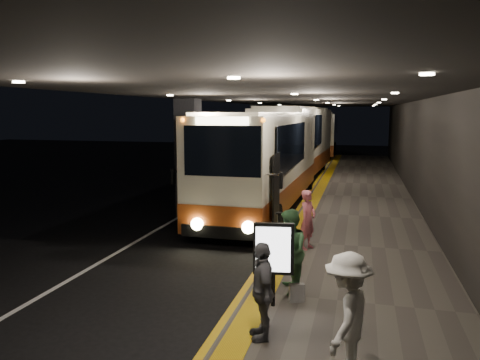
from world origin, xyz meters
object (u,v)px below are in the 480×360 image
at_px(passenger_waiting_grey, 262,291).
at_px(coach_third, 320,135).
at_px(passenger_waiting_green, 289,251).
at_px(passenger_waiting_white, 347,316).
at_px(passenger_boarding, 308,220).
at_px(coach_second, 296,145).
at_px(coach_main, 265,165).
at_px(stanchion_post, 278,236).
at_px(bag_polka, 297,293).
at_px(info_sign, 273,251).

bearing_deg(passenger_waiting_grey, coach_third, 162.37).
relative_size(passenger_waiting_green, passenger_waiting_white, 0.97).
height_order(passenger_boarding, passenger_waiting_white, passenger_waiting_white).
xyz_separation_m(coach_third, passenger_waiting_grey, (2.21, -36.20, -0.83)).
bearing_deg(coach_second, passenger_waiting_green, -80.60).
distance_m(coach_main, coach_second, 9.57).
relative_size(coach_third, passenger_waiting_grey, 7.31).
distance_m(coach_second, coach_third, 15.61).
relative_size(passenger_waiting_white, stanchion_post, 1.53).
distance_m(coach_third, bag_polka, 34.67).
bearing_deg(info_sign, passenger_waiting_green, 67.28).
relative_size(coach_main, passenger_waiting_grey, 7.40).
distance_m(passenger_boarding, passenger_waiting_white, 6.36).
distance_m(coach_main, passenger_waiting_green, 9.25).
height_order(coach_main, passenger_waiting_grey, coach_main).
relative_size(coach_second, passenger_boarding, 7.92).
xyz_separation_m(coach_second, info_sign, (2.18, -19.26, -0.69)).
xyz_separation_m(passenger_waiting_white, stanchion_post, (-1.88, 5.19, -0.32)).
bearing_deg(passenger_waiting_white, info_sign, -133.53).
bearing_deg(passenger_waiting_white, bag_polka, -144.90).
bearing_deg(passenger_waiting_white, coach_second, -157.92).
relative_size(passenger_waiting_grey, info_sign, 1.00).
relative_size(coach_second, bag_polka, 35.82).
bearing_deg(stanchion_post, passenger_waiting_green, -74.70).
bearing_deg(passenger_boarding, passenger_waiting_white, -144.71).
distance_m(coach_third, passenger_boarding, 30.90).
bearing_deg(coach_third, coach_main, -93.61).
relative_size(coach_main, coach_third, 1.01).
bearing_deg(passenger_waiting_green, bag_polka, 12.01).
bearing_deg(bag_polka, info_sign, -142.39).
relative_size(passenger_waiting_grey, bag_polka, 4.54).
distance_m(coach_third, info_sign, 34.94).
height_order(coach_main, bag_polka, coach_main).
height_order(passenger_waiting_green, passenger_waiting_white, passenger_waiting_white).
height_order(passenger_waiting_grey, stanchion_post, passenger_waiting_grey).
height_order(passenger_boarding, stanchion_post, passenger_boarding).
relative_size(coach_main, bag_polka, 33.57).
bearing_deg(bag_polka, passenger_boarding, 93.25).
bearing_deg(passenger_waiting_grey, passenger_waiting_white, 38.15).
height_order(passenger_waiting_white, passenger_waiting_grey, passenger_waiting_white).
relative_size(coach_main, coach_second, 0.94).
distance_m(passenger_waiting_green, bag_polka, 0.87).
distance_m(coach_second, passenger_waiting_green, 18.66).
distance_m(passenger_boarding, stanchion_post, 1.24).
relative_size(passenger_boarding, stanchion_post, 1.38).
xyz_separation_m(coach_second, passenger_waiting_green, (2.37, -18.49, -0.92)).
height_order(coach_third, info_sign, coach_third).
bearing_deg(bag_polka, coach_third, 94.26).
xyz_separation_m(passenger_waiting_green, info_sign, (-0.19, -0.78, 0.23)).
height_order(coach_second, info_sign, coach_second).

